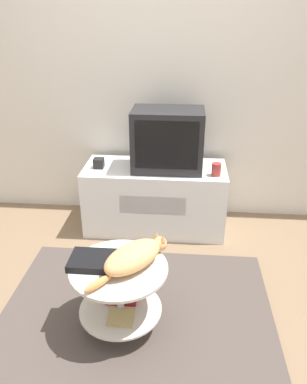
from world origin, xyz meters
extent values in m
plane|color=#7F664C|center=(0.00, 0.00, 0.00)|extent=(12.00, 12.00, 0.00)
cube|color=silver|center=(0.00, 1.58, 1.30)|extent=(8.00, 0.05, 2.60)
cube|color=#4C423D|center=(0.00, 0.00, 0.01)|extent=(1.74, 1.58, 0.02)
cube|color=white|center=(0.03, 1.24, 0.29)|extent=(1.20, 0.52, 0.58)
cube|color=silver|center=(0.03, 0.98, 0.35)|extent=(0.54, 0.01, 0.16)
cube|color=#232326|center=(0.13, 1.22, 0.83)|extent=(0.57, 0.37, 0.50)
cube|color=black|center=(0.13, 1.04, 0.84)|extent=(0.49, 0.01, 0.39)
cube|color=black|center=(-0.44, 1.18, 0.62)|extent=(0.08, 0.08, 0.08)
cylinder|color=#99332D|center=(0.53, 1.10, 0.63)|extent=(0.07, 0.07, 0.10)
cylinder|color=#B2B2B7|center=(-0.08, 0.01, 0.03)|extent=(0.24, 0.24, 0.01)
cylinder|color=#B7B7BC|center=(-0.08, 0.01, 0.23)|extent=(0.04, 0.04, 0.42)
cylinder|color=beige|center=(-0.08, 0.01, 0.15)|extent=(0.50, 0.50, 0.01)
cylinder|color=beige|center=(-0.08, 0.01, 0.45)|extent=(0.57, 0.57, 0.02)
cube|color=maroon|center=(-0.09, 0.08, 0.18)|extent=(0.19, 0.13, 0.04)
cube|color=tan|center=(-0.07, -0.07, 0.16)|extent=(0.15, 0.15, 0.01)
cube|color=black|center=(-0.23, 0.03, 0.48)|extent=(0.27, 0.20, 0.04)
ellipsoid|color=tan|center=(0.00, 0.02, 0.53)|extent=(0.40, 0.43, 0.13)
sphere|color=tan|center=(0.14, 0.19, 0.51)|extent=(0.09, 0.09, 0.09)
cone|color=#D18447|center=(0.12, 0.21, 0.56)|extent=(0.04, 0.04, 0.04)
cone|color=#D18447|center=(0.16, 0.18, 0.56)|extent=(0.04, 0.04, 0.04)
ellipsoid|color=#D18447|center=(-0.16, -0.18, 0.49)|extent=(0.14, 0.16, 0.05)
camera|label=1|loc=(0.27, -1.69, 1.78)|focal=35.00mm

